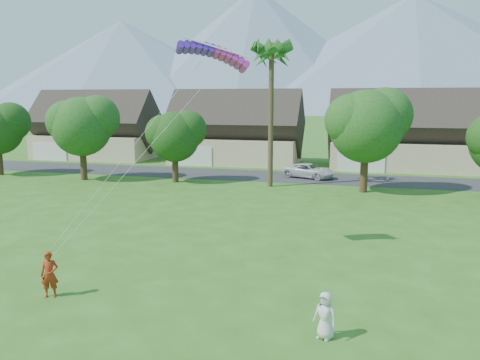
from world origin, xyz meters
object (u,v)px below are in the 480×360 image
(watcher, at_px, (325,315))
(parafoil_kite, at_px, (214,52))
(kite_flyer, at_px, (50,274))
(parked_car, at_px, (309,171))

(watcher, xyz_separation_m, parafoil_kite, (-5.95, 7.13, 9.08))
(kite_flyer, bearing_deg, parked_car, 53.04)
(parked_car, height_order, parafoil_kite, parafoil_kite)
(watcher, distance_m, parked_car, 31.55)
(watcher, bearing_deg, parked_car, 120.79)
(kite_flyer, bearing_deg, watcher, -27.59)
(parafoil_kite, bearing_deg, parked_car, 61.68)
(parafoil_kite, bearing_deg, watcher, -73.64)
(watcher, relative_size, parafoil_kite, 0.43)
(kite_flyer, xyz_separation_m, parked_car, (6.81, 30.73, -0.22))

